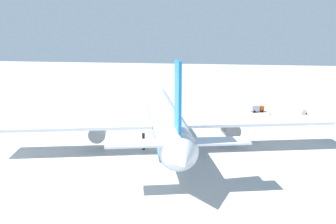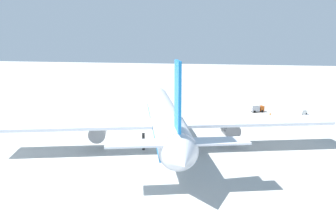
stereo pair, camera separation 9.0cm
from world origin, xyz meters
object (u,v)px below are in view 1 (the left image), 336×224
at_px(airliner, 165,118).
at_px(ground_worker_3, 296,122).
at_px(service_van, 302,112).
at_px(service_truck_1, 257,108).
at_px(ground_worker_1, 270,115).

height_order(airliner, ground_worker_3, airliner).
bearing_deg(airliner, service_van, -40.27).
bearing_deg(service_van, service_truck_1, 83.51).
xyz_separation_m(service_van, ground_worker_1, (-6.48, 11.70, -0.19)).
relative_size(airliner, ground_worker_3, 48.89).
bearing_deg(airliner, service_truck_1, -26.31).
height_order(airliner, service_van, airliner).
distance_m(ground_worker_1, ground_worker_3, 12.16).
distance_m(service_truck_1, ground_worker_3, 21.42).
distance_m(service_truck_1, ground_worker_1, 9.36).
distance_m(airliner, ground_worker_1, 50.89).
height_order(service_truck_1, service_van, service_truck_1).
bearing_deg(service_truck_1, airliner, 153.69).
bearing_deg(ground_worker_3, service_truck_1, 33.23).
bearing_deg(ground_worker_1, ground_worker_3, -142.24).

